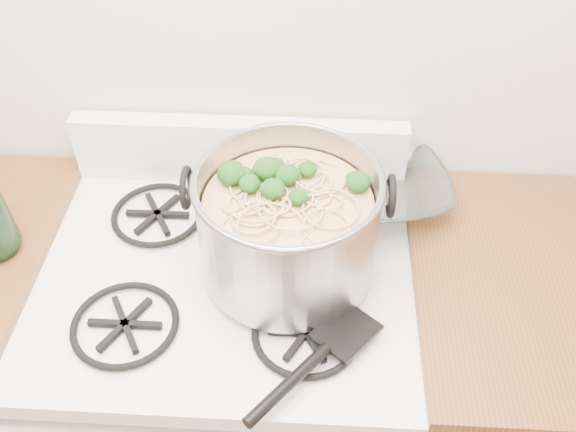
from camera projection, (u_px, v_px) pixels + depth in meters
The scene contains 5 objects.
gas_range at pixel (238, 394), 1.63m from camera, with size 0.76×0.66×0.92m.
counter_left at pixel (41, 377), 1.64m from camera, with size 0.25×0.65×0.92m.
stock_pot at pixel (288, 226), 1.22m from camera, with size 0.38×0.35×0.24m.
spatula at pixel (346, 329), 1.17m from camera, with size 0.29×0.31×0.02m, color black, non-canonical shape.
glass_bowl at pixel (384, 195), 1.42m from camera, with size 0.11×0.11×0.03m, color white.
Camera 1 is at (0.18, 0.41, 1.89)m, focal length 40.00 mm.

